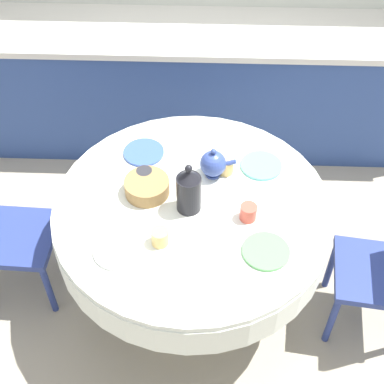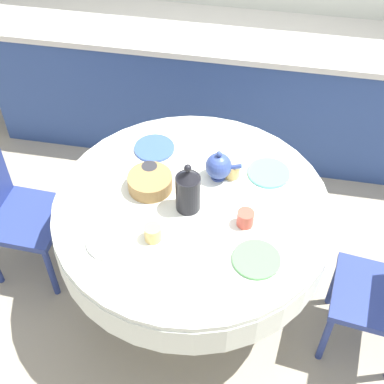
{
  "view_description": "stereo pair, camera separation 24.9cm",
  "coord_description": "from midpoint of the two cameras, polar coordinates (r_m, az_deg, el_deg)",
  "views": [
    {
      "loc": [
        0.06,
        -1.71,
        2.65
      ],
      "look_at": [
        0.0,
        0.0,
        0.84
      ],
      "focal_mm": 50.0,
      "sensor_mm": 36.0,
      "label": 1
    },
    {
      "loc": [
        0.31,
        -1.68,
        2.65
      ],
      "look_at": [
        0.0,
        0.0,
        0.84
      ],
      "focal_mm": 50.0,
      "sensor_mm": 36.0,
      "label": 2
    }
  ],
  "objects": [
    {
      "name": "plate_near_left",
      "position": [
        2.4,
        -5.83,
        -5.42
      ],
      "size": [
        0.21,
        0.21,
        0.01
      ],
      "primitive_type": "cylinder",
      "color": "white",
      "rests_on": "dining_table"
    },
    {
      "name": "coffee_carafe",
      "position": [
        2.44,
        2.47,
        0.08
      ],
      "size": [
        0.12,
        0.12,
        0.27
      ],
      "color": "black",
      "rests_on": "dining_table"
    },
    {
      "name": "cup_far_left",
      "position": [
        2.64,
        -1.85,
        2.05
      ],
      "size": [
        0.08,
        0.08,
        0.08
      ],
      "primitive_type": "cylinder",
      "color": "#28282D",
      "rests_on": "dining_table"
    },
    {
      "name": "chair_right",
      "position": [
        3.03,
        -16.55,
        -1.75
      ],
      "size": [
        0.42,
        0.42,
        0.86
      ],
      "rotation": [
        0.0,
        0.0,
        -1.61
      ],
      "color": "navy",
      "rests_on": "ground_plane"
    },
    {
      "name": "plate_far_left",
      "position": [
        2.81,
        -1.52,
        4.58
      ],
      "size": [
        0.21,
        0.21,
        0.01
      ],
      "primitive_type": "cylinder",
      "color": "#3856AD",
      "rests_on": "dining_table"
    },
    {
      "name": "kitchen_counter",
      "position": [
        3.8,
        5.77,
        10.83
      ],
      "size": [
        3.24,
        0.64,
        0.89
      ],
      "color": "#2D4784",
      "rests_on": "ground_plane"
    },
    {
      "name": "plate_near_right",
      "position": [
        2.36,
        9.91,
        -7.27
      ],
      "size": [
        0.21,
        0.21,
        0.01
      ],
      "primitive_type": "cylinder",
      "color": "#5BA85B",
      "rests_on": "dining_table"
    },
    {
      "name": "teapot",
      "position": [
        2.62,
        5.6,
        2.63
      ],
      "size": [
        0.18,
        0.13,
        0.17
      ],
      "color": "#33478E",
      "rests_on": "dining_table"
    },
    {
      "name": "bread_basket",
      "position": [
        2.59,
        -1.77,
        0.92
      ],
      "size": [
        0.22,
        0.22,
        0.08
      ],
      "primitive_type": "cylinder",
      "color": "olive",
      "rests_on": "dining_table"
    },
    {
      "name": "dining_table",
      "position": [
        2.64,
        2.7,
        -3.18
      ],
      "size": [
        1.34,
        1.34,
        0.76
      ],
      "color": "tan",
      "rests_on": "ground_plane"
    },
    {
      "name": "cup_near_left",
      "position": [
        2.38,
        -1.21,
        -4.57
      ],
      "size": [
        0.08,
        0.08,
        0.08
      ],
      "primitive_type": "cylinder",
      "color": "#DBB766",
      "rests_on": "dining_table"
    },
    {
      "name": "plate_far_right",
      "position": [
        2.72,
        10.79,
        1.87
      ],
      "size": [
        0.21,
        0.21,
        0.01
      ],
      "primitive_type": "cylinder",
      "color": "#60BCB7",
      "rests_on": "dining_table"
    },
    {
      "name": "cup_far_right",
      "position": [
        2.67,
        6.97,
        2.21
      ],
      "size": [
        0.08,
        0.08,
        0.08
      ],
      "primitive_type": "cylinder",
      "color": "#DBB766",
      "rests_on": "dining_table"
    },
    {
      "name": "ground_plane",
      "position": [
        3.15,
        2.29,
        -10.7
      ],
      "size": [
        12.0,
        12.0,
        0.0
      ],
      "primitive_type": "plane",
      "color": "#9E937F"
    },
    {
      "name": "cup_near_right",
      "position": [
        2.46,
        8.62,
        -2.96
      ],
      "size": [
        0.08,
        0.08,
        0.08
      ],
      "primitive_type": "cylinder",
      "color": "#CC4C3D",
      "rests_on": "dining_table"
    }
  ]
}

